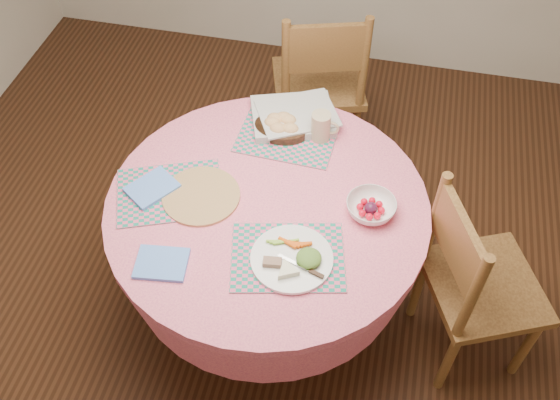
{
  "coord_description": "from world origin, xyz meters",
  "views": [
    {
      "loc": [
        0.38,
        -1.48,
        2.56
      ],
      "look_at": [
        0.05,
        0.0,
        0.78
      ],
      "focal_mm": 40.0,
      "sensor_mm": 36.0,
      "label": 1
    }
  ],
  "objects_px": {
    "chair_right": "(474,282)",
    "dinner_plate": "(293,259)",
    "dining_table": "(268,234)",
    "wicker_trivet": "(201,196)",
    "fruit_bowl": "(371,208)",
    "bread_bowl": "(282,125)",
    "latte_mug": "(321,126)",
    "chair_back": "(320,83)"
  },
  "relations": [
    {
      "from": "chair_right",
      "to": "dinner_plate",
      "type": "xyz_separation_m",
      "value": [
        -0.68,
        -0.23,
        0.27
      ]
    },
    {
      "from": "dining_table",
      "to": "wicker_trivet",
      "type": "distance_m",
      "value": 0.32
    },
    {
      "from": "dining_table",
      "to": "fruit_bowl",
      "type": "height_order",
      "value": "fruit_bowl"
    },
    {
      "from": "dining_table",
      "to": "bread_bowl",
      "type": "height_order",
      "value": "bread_bowl"
    },
    {
      "from": "chair_right",
      "to": "fruit_bowl",
      "type": "relative_size",
      "value": 4.41
    },
    {
      "from": "dining_table",
      "to": "wicker_trivet",
      "type": "bearing_deg",
      "value": -174.32
    },
    {
      "from": "chair_right",
      "to": "wicker_trivet",
      "type": "height_order",
      "value": "chair_right"
    },
    {
      "from": "dinner_plate",
      "to": "bread_bowl",
      "type": "distance_m",
      "value": 0.67
    },
    {
      "from": "fruit_bowl",
      "to": "latte_mug",
      "type": "bearing_deg",
      "value": 125.57
    },
    {
      "from": "latte_mug",
      "to": "fruit_bowl",
      "type": "distance_m",
      "value": 0.43
    },
    {
      "from": "bread_bowl",
      "to": "fruit_bowl",
      "type": "xyz_separation_m",
      "value": [
        0.42,
        -0.36,
        -0.01
      ]
    },
    {
      "from": "bread_bowl",
      "to": "fruit_bowl",
      "type": "distance_m",
      "value": 0.55
    },
    {
      "from": "chair_right",
      "to": "bread_bowl",
      "type": "relative_size",
      "value": 4.14
    },
    {
      "from": "dining_table",
      "to": "chair_right",
      "type": "bearing_deg",
      "value": -0.79
    },
    {
      "from": "bread_bowl",
      "to": "chair_back",
      "type": "bearing_deg",
      "value": 84.82
    },
    {
      "from": "chair_right",
      "to": "dinner_plate",
      "type": "relative_size",
      "value": 3.25
    },
    {
      "from": "dining_table",
      "to": "latte_mug",
      "type": "distance_m",
      "value": 0.49
    },
    {
      "from": "wicker_trivet",
      "to": "bread_bowl",
      "type": "relative_size",
      "value": 1.3
    },
    {
      "from": "chair_back",
      "to": "wicker_trivet",
      "type": "bearing_deg",
      "value": 58.38
    },
    {
      "from": "wicker_trivet",
      "to": "fruit_bowl",
      "type": "relative_size",
      "value": 1.39
    },
    {
      "from": "dinner_plate",
      "to": "chair_right",
      "type": "bearing_deg",
      "value": 19.07
    },
    {
      "from": "chair_back",
      "to": "fruit_bowl",
      "type": "height_order",
      "value": "chair_back"
    },
    {
      "from": "fruit_bowl",
      "to": "wicker_trivet",
      "type": "bearing_deg",
      "value": -174.35
    },
    {
      "from": "dining_table",
      "to": "dinner_plate",
      "type": "bearing_deg",
      "value": -58.11
    },
    {
      "from": "chair_right",
      "to": "bread_bowl",
      "type": "height_order",
      "value": "chair_right"
    },
    {
      "from": "dining_table",
      "to": "wicker_trivet",
      "type": "xyz_separation_m",
      "value": [
        -0.25,
        -0.03,
        0.2
      ]
    },
    {
      "from": "dining_table",
      "to": "dinner_plate",
      "type": "height_order",
      "value": "dinner_plate"
    },
    {
      "from": "fruit_bowl",
      "to": "bread_bowl",
      "type": "bearing_deg",
      "value": 139.67
    },
    {
      "from": "dining_table",
      "to": "bread_bowl",
      "type": "xyz_separation_m",
      "value": [
        -0.03,
        0.39,
        0.23
      ]
    },
    {
      "from": "dinner_plate",
      "to": "fruit_bowl",
      "type": "relative_size",
      "value": 1.36
    },
    {
      "from": "dining_table",
      "to": "latte_mug",
      "type": "height_order",
      "value": "latte_mug"
    },
    {
      "from": "latte_mug",
      "to": "bread_bowl",
      "type": "bearing_deg",
      "value": 178.64
    },
    {
      "from": "dinner_plate",
      "to": "latte_mug",
      "type": "height_order",
      "value": "latte_mug"
    },
    {
      "from": "chair_back",
      "to": "chair_right",
      "type": "bearing_deg",
      "value": 110.7
    },
    {
      "from": "chair_right",
      "to": "latte_mug",
      "type": "relative_size",
      "value": 7.62
    },
    {
      "from": "wicker_trivet",
      "to": "bread_bowl",
      "type": "height_order",
      "value": "bread_bowl"
    },
    {
      "from": "latte_mug",
      "to": "chair_right",
      "type": "bearing_deg",
      "value": -30.1
    },
    {
      "from": "latte_mug",
      "to": "chair_back",
      "type": "bearing_deg",
      "value": 99.65
    },
    {
      "from": "chair_back",
      "to": "dinner_plate",
      "type": "bearing_deg",
      "value": 78.82
    },
    {
      "from": "dinner_plate",
      "to": "dining_table",
      "type": "bearing_deg",
      "value": 121.89
    },
    {
      "from": "wicker_trivet",
      "to": "dinner_plate",
      "type": "xyz_separation_m",
      "value": [
        0.41,
        -0.22,
        0.01
      ]
    },
    {
      "from": "chair_right",
      "to": "fruit_bowl",
      "type": "height_order",
      "value": "chair_right"
    }
  ]
}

